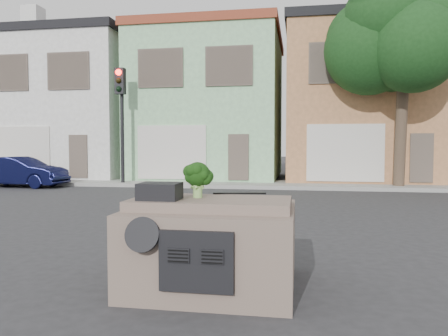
# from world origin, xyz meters

# --- Properties ---
(ground_plane) EXTENTS (120.00, 120.00, 0.00)m
(ground_plane) POSITION_xyz_m (0.00, 0.00, 0.00)
(ground_plane) COLOR #303033
(ground_plane) RESTS_ON ground
(sidewalk) EXTENTS (40.00, 3.00, 0.15)m
(sidewalk) POSITION_xyz_m (0.00, 10.50, 0.07)
(sidewalk) COLOR gray
(sidewalk) RESTS_ON ground
(townhouse_white) EXTENTS (7.20, 8.20, 7.55)m
(townhouse_white) POSITION_xyz_m (-11.00, 14.50, 3.77)
(townhouse_white) COLOR silver
(townhouse_white) RESTS_ON ground
(townhouse_mint) EXTENTS (7.20, 8.20, 7.55)m
(townhouse_mint) POSITION_xyz_m (-3.50, 14.50, 3.77)
(townhouse_mint) COLOR #97D299
(townhouse_mint) RESTS_ON ground
(townhouse_tan) EXTENTS (7.20, 8.20, 7.55)m
(townhouse_tan) POSITION_xyz_m (4.00, 14.50, 3.77)
(townhouse_tan) COLOR #B77B4E
(townhouse_tan) RESTS_ON ground
(navy_sedan) EXTENTS (3.93, 1.49, 1.28)m
(navy_sedan) POSITION_xyz_m (-10.52, 8.33, 0.00)
(navy_sedan) COLOR black
(navy_sedan) RESTS_ON ground
(traffic_signal) EXTENTS (0.40, 0.40, 5.10)m
(traffic_signal) POSITION_xyz_m (-6.50, 9.50, 2.55)
(traffic_signal) COLOR black
(traffic_signal) RESTS_ON ground
(tree_near) EXTENTS (4.40, 4.00, 8.50)m
(tree_near) POSITION_xyz_m (5.00, 9.80, 4.25)
(tree_near) COLOR #173D16
(tree_near) RESTS_ON ground
(car_dashboard) EXTENTS (2.00, 1.80, 1.12)m
(car_dashboard) POSITION_xyz_m (0.00, -3.00, 0.56)
(car_dashboard) COLOR #746155
(car_dashboard) RESTS_ON ground
(instrument_hump) EXTENTS (0.48, 0.38, 0.20)m
(instrument_hump) POSITION_xyz_m (-0.58, -3.35, 1.22)
(instrument_hump) COLOR black
(instrument_hump) RESTS_ON car_dashboard
(wiper_arm) EXTENTS (0.69, 0.15, 0.02)m
(wiper_arm) POSITION_xyz_m (0.28, -2.62, 1.13)
(wiper_arm) COLOR black
(wiper_arm) RESTS_ON car_dashboard
(broccoli) EXTENTS (0.52, 0.52, 0.45)m
(broccoli) POSITION_xyz_m (-0.18, -3.07, 1.35)
(broccoli) COLOR black
(broccoli) RESTS_ON car_dashboard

